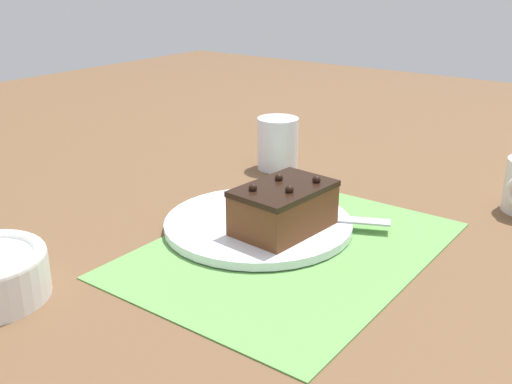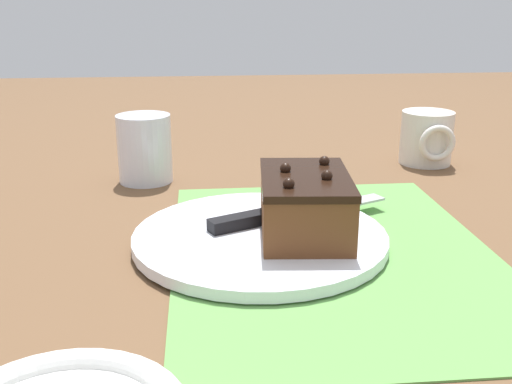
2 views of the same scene
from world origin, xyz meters
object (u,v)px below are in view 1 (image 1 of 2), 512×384
Objects in this scene: chocolate_cake at (284,207)px; drinking_glass at (278,143)px; serving_knife at (281,212)px; cake_plate at (258,224)px.

chocolate_cake is 1.51× the size of drinking_glass.
serving_knife is (-0.04, -0.03, -0.03)m from chocolate_cake.
drinking_glass is at bearing -143.93° from chocolate_cake.
chocolate_cake is 0.66× the size of serving_knife.
cake_plate is at bearing 29.03° from drinking_glass.
cake_plate is at bearing -51.56° from serving_knife.
drinking_glass reaches higher than chocolate_cake.
cake_plate is 0.30m from drinking_glass.
cake_plate is 0.06m from chocolate_cake.
drinking_glass reaches higher than serving_knife.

